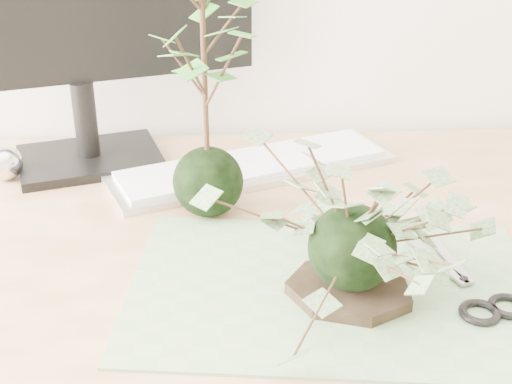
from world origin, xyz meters
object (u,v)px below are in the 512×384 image
desk (314,277)px  maple_kokedama (202,8)px  keyboard (253,167)px  ivy_kokedama (355,211)px

desk → maple_kokedama: maple_kokedama is taller
desk → keyboard: bearing=113.6°
keyboard → desk: bearing=-87.9°
maple_kokedama → ivy_kokedama: bearing=-53.4°
maple_kokedama → keyboard: size_ratio=0.86×
desk → keyboard: (-0.08, 0.19, 0.10)m
keyboard → maple_kokedama: bearing=-138.2°
ivy_kokedama → maple_kokedama: size_ratio=0.79×
desk → ivy_kokedama: size_ratio=4.79×
desk → keyboard: size_ratio=3.26×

